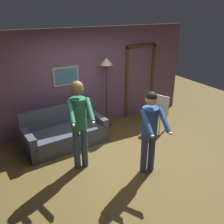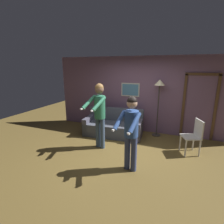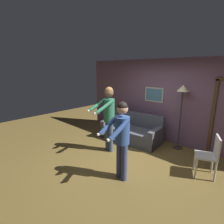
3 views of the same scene
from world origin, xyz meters
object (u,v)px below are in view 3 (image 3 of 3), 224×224
Objects in this scene: torchiere_lamp at (182,96)px; person_standing_right at (121,134)px; couch at (131,132)px; person_standing_left at (108,113)px; dining_chair_distant at (211,154)px.

person_standing_right is at bearing -96.57° from torchiere_lamp.
person_standing_left reaches higher than couch.
couch is 2.24m from person_standing_right.
person_standing_left is at bearing -131.86° from torchiere_lamp.
torchiere_lamp is at bearing 139.60° from dining_chair_distant.
person_standing_left is 2.59m from dining_chair_distant.
torchiere_lamp reaches higher than person_standing_left.
couch is 1.08× the size of person_standing_left.
torchiere_lamp is 2.01× the size of dining_chair_distant.
couch is 1.92m from torchiere_lamp.
couch is 1.36m from person_standing_left.
dining_chair_distant is at bearing 45.76° from person_standing_right.
person_standing_right is at bearing -134.24° from dining_chair_distant.
dining_chair_distant reaches higher than couch.
torchiere_lamp is at bearing 19.13° from couch.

